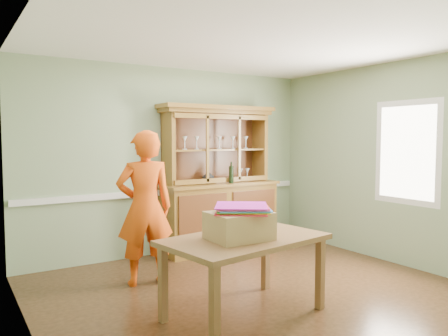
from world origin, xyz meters
TOP-DOWN VIEW (x-y plane):
  - floor at (0.00, 0.00)m, footprint 4.50×4.50m
  - ceiling at (0.00, 0.00)m, footprint 4.50×4.50m
  - wall_back at (0.00, 2.00)m, footprint 4.50×0.00m
  - wall_left at (-2.25, 0.00)m, footprint 0.00×4.00m
  - wall_right at (2.25, 0.00)m, footprint 0.00×4.00m
  - wall_front at (0.00, -2.00)m, footprint 4.50×0.00m
  - chair_rail at (0.00, 1.98)m, footprint 4.41×0.05m
  - framed_map at (-2.23, 0.30)m, footprint 0.03×0.60m
  - window_panel at (2.23, -0.30)m, footprint 0.03×0.96m
  - china_hutch at (0.63, 1.75)m, footprint 1.84×0.61m
  - dining_table at (-0.46, -0.48)m, footprint 1.62×1.11m
  - cardboard_box at (-0.55, -0.52)m, footprint 0.55×0.45m
  - kite_stack at (-0.51, -0.51)m, footprint 0.64×0.64m
  - person at (-0.91, 0.87)m, footprint 0.72×0.54m

SIDE VIEW (x-z plane):
  - floor at x=0.00m, z-range 0.00..0.00m
  - dining_table at x=-0.46m, z-range 0.29..1.04m
  - china_hutch at x=0.63m, z-range -0.32..1.84m
  - cardboard_box at x=-0.55m, z-range 0.75..1.01m
  - person at x=-0.91m, z-range 0.00..1.78m
  - chair_rail at x=0.00m, z-range 0.86..0.94m
  - kite_stack at x=-0.51m, z-range 1.01..1.07m
  - wall_back at x=0.00m, z-range -0.90..3.60m
  - wall_left at x=-2.25m, z-range -0.65..3.35m
  - wall_right at x=2.25m, z-range -0.65..3.35m
  - wall_front at x=0.00m, z-range -0.90..3.60m
  - window_panel at x=2.23m, z-range 0.82..2.18m
  - framed_map at x=-2.23m, z-range 1.32..1.78m
  - ceiling at x=0.00m, z-range 2.70..2.70m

